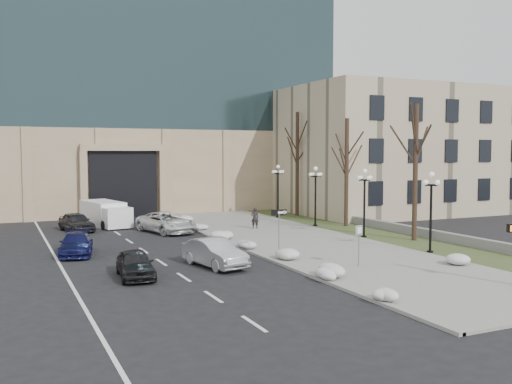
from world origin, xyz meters
TOP-DOWN VIEW (x-y plane):
  - ground at (0.00, 0.00)m, footprint 160.00×160.00m
  - sidewalk at (3.50, 14.00)m, footprint 9.00×40.00m
  - curb at (-1.00, 14.00)m, footprint 0.30×40.00m
  - grass_strip at (10.00, 14.00)m, footprint 4.00×40.00m
  - stone_wall at (12.00, 16.00)m, footprint 0.50×30.00m
  - office_tower at (-2.01, 43.58)m, footprint 40.00×24.70m
  - classical_building at (22.00, 27.98)m, footprint 22.00×18.12m
  - car_a at (-8.58, 6.87)m, footprint 1.88×3.97m
  - car_b at (-4.32, 7.71)m, footprint 2.36×4.59m
  - car_c at (-10.33, 14.20)m, footprint 2.51×4.58m
  - car_d at (-3.14, 20.91)m, footprint 3.78×5.88m
  - car_e at (-9.05, 24.32)m, footprint 2.55×4.41m
  - pedestrian at (3.30, 19.46)m, footprint 0.66×0.52m
  - box_truck at (-6.54, 26.64)m, footprint 3.25×6.42m
  - one_way_sign at (-0.06, 8.49)m, footprint 1.02×0.28m
  - keep_sign at (2.16, 4.28)m, footprint 0.46×0.17m
  - snow_clump_a at (-0.54, -2.02)m, footprint 1.10×1.60m
  - snow_clump_b at (-0.72, 2.63)m, footprint 1.10×1.60m
  - snow_clump_c at (-0.49, 7.28)m, footprint 1.10×1.60m
  - snow_clump_d at (-0.68, 11.63)m, footprint 1.10×1.60m
  - snow_clump_e at (-0.74, 15.63)m, footprint 1.10×1.60m
  - snow_clump_f at (-0.55, 20.30)m, footprint 1.10×1.60m
  - snow_clump_g at (-0.74, 25.52)m, footprint 1.10×1.60m
  - snow_clump_h at (7.34, 2.88)m, footprint 1.10×1.60m
  - lamppost_a at (8.30, 6.00)m, footprint 1.18×1.18m
  - lamppost_b at (8.30, 12.50)m, footprint 1.18×1.18m
  - lamppost_c at (8.30, 19.00)m, footprint 1.18×1.18m
  - lamppost_d at (8.30, 25.50)m, footprint 1.18×1.18m
  - tree_near at (10.50, 10.00)m, footprint 3.20×3.20m
  - tree_mid at (10.50, 18.00)m, footprint 3.20×3.20m
  - tree_far at (10.50, 26.00)m, footprint 3.20×3.20m

SIDE VIEW (x-z plane):
  - ground at x=0.00m, z-range 0.00..0.00m
  - grass_strip at x=10.00m, z-range 0.00..0.10m
  - sidewalk at x=3.50m, z-range 0.00..0.12m
  - curb at x=-1.00m, z-range 0.00..0.14m
  - snow_clump_a at x=-0.54m, z-range 0.12..0.48m
  - snow_clump_b at x=-0.72m, z-range 0.12..0.48m
  - snow_clump_c at x=-0.49m, z-range 0.12..0.48m
  - snow_clump_d at x=-0.68m, z-range 0.12..0.48m
  - snow_clump_e at x=-0.74m, z-range 0.12..0.48m
  - snow_clump_f at x=-0.55m, z-range 0.12..0.48m
  - snow_clump_g at x=-0.74m, z-range 0.12..0.48m
  - snow_clump_h at x=7.34m, z-range 0.12..0.48m
  - stone_wall at x=12.00m, z-range 0.00..0.70m
  - car_c at x=-10.33m, z-range 0.00..1.26m
  - car_a at x=-8.58m, z-range 0.00..1.31m
  - car_e at x=-9.05m, z-range 0.00..1.41m
  - car_b at x=-4.32m, z-range 0.00..1.44m
  - car_d at x=-3.14m, z-range 0.00..1.51m
  - pedestrian at x=3.30m, z-range 0.12..1.71m
  - box_truck at x=-6.54m, z-range -0.03..1.91m
  - keep_sign at x=2.16m, z-range 0.51..2.70m
  - one_way_sign at x=-0.06m, z-range 0.88..3.59m
  - lamppost_a at x=8.30m, z-range 0.69..5.45m
  - lamppost_b at x=8.30m, z-range 0.69..5.45m
  - lamppost_c at x=8.30m, z-range 0.69..5.45m
  - lamppost_d at x=8.30m, z-range 0.69..5.45m
  - tree_mid at x=10.50m, z-range 1.25..9.75m
  - tree_near at x=10.50m, z-range 1.33..10.33m
  - classical_building at x=22.00m, z-range 0.00..12.00m
  - tree_far at x=10.50m, z-range 1.40..10.90m
  - office_tower at x=-2.01m, z-range 0.49..36.49m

